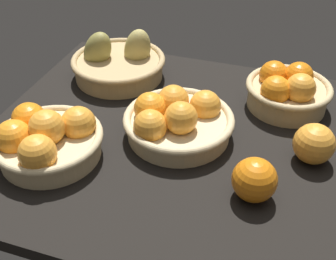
{
  "coord_description": "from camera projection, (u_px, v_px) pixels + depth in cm",
  "views": [
    {
      "loc": [
        20.41,
        -69.18,
        60.0
      ],
      "look_at": [
        -1.07,
        -3.42,
        7.0
      ],
      "focal_mm": 44.78,
      "sensor_mm": 36.0,
      "label": 1
    }
  ],
  "objects": [
    {
      "name": "basket_far_right",
      "position": [
        287.0,
        90.0,
        0.98
      ],
      "size": [
        20.12,
        20.12,
        10.9
      ],
      "color": "tan",
      "rests_on": "market_tray"
    },
    {
      "name": "basket_far_left_pears",
      "position": [
        118.0,
        62.0,
        1.11
      ],
      "size": [
        24.69,
        24.69,
        13.31
      ],
      "color": "tan",
      "rests_on": "market_tray"
    },
    {
      "name": "basket_center",
      "position": [
        176.0,
        120.0,
        0.9
      ],
      "size": [
        24.06,
        24.06,
        10.4
      ],
      "color": "#D3BC8C",
      "rests_on": "market_tray"
    },
    {
      "name": "basket_near_left",
      "position": [
        46.0,
        139.0,
        0.84
      ],
      "size": [
        22.15,
        22.15,
        10.96
      ],
      "color": "#D3BC8C",
      "rests_on": "market_tray"
    },
    {
      "name": "loose_orange_back_gap",
      "position": [
        314.0,
        144.0,
        0.83
      ],
      "size": [
        8.33,
        8.33,
        8.33
      ],
      "primitive_type": "sphere",
      "color": "#F49E33",
      "rests_on": "market_tray"
    },
    {
      "name": "market_tray",
      "position": [
        177.0,
        142.0,
        0.93
      ],
      "size": [
        84.0,
        72.0,
        3.0
      ],
      "primitive_type": "cube",
      "color": "black",
      "rests_on": "ground"
    },
    {
      "name": "loose_orange_front_gap",
      "position": [
        254.0,
        180.0,
        0.75
      ],
      "size": [
        8.31,
        8.31,
        8.31
      ],
      "primitive_type": "sphere",
      "color": "orange",
      "rests_on": "market_tray"
    }
  ]
}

